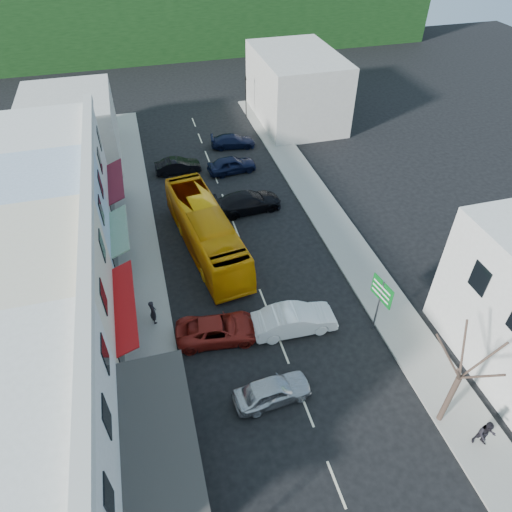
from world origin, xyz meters
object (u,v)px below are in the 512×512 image
at_px(car_silver, 273,391).
at_px(pedestrian_left, 153,312).
at_px(street_tree, 459,378).
at_px(car_white, 294,321).
at_px(direction_sign, 378,306).
at_px(traffic_signal, 246,97).
at_px(car_red, 219,329).
at_px(pedestrian_right, 486,434).
at_px(bus, 206,232).

distance_m(car_silver, pedestrian_left, 8.84).
distance_m(car_silver, street_tree, 9.08).
height_order(car_silver, car_white, same).
relative_size(pedestrian_left, direction_sign, 0.43).
bearing_deg(car_white, traffic_signal, -7.20).
height_order(car_silver, car_red, same).
distance_m(pedestrian_left, pedestrian_right, 18.88).
bearing_deg(car_red, bus, 0.49).
distance_m(car_silver, traffic_signal, 35.48).
xyz_separation_m(car_silver, pedestrian_left, (-5.47, 6.94, 0.30)).
distance_m(pedestrian_right, traffic_signal, 39.84).
bearing_deg(traffic_signal, car_white, 76.52).
bearing_deg(pedestrian_right, car_white, 147.90).
relative_size(pedestrian_right, direction_sign, 0.43).
bearing_deg(traffic_signal, car_silver, 73.37).
bearing_deg(pedestrian_left, pedestrian_right, -140.48).
xyz_separation_m(bus, car_white, (3.65, -8.98, -0.85)).
bearing_deg(direction_sign, bus, 120.10).
height_order(bus, street_tree, street_tree).
distance_m(car_red, street_tree, 13.10).
distance_m(bus, car_white, 9.73).
xyz_separation_m(car_white, traffic_signal, (4.80, 30.44, 1.62)).
relative_size(bus, pedestrian_right, 6.82).
xyz_separation_m(car_red, traffic_signal, (9.32, 29.86, 1.62)).
distance_m(pedestrian_right, direction_sign, 8.37).
xyz_separation_m(car_red, street_tree, (9.74, -8.24, 2.99)).
bearing_deg(pedestrian_left, street_tree, -138.68).
distance_m(bus, direction_sign, 13.19).
xyz_separation_m(bus, street_tree, (8.86, -16.64, 2.14)).
height_order(bus, car_red, bus).
xyz_separation_m(pedestrian_left, traffic_signal, (12.91, 27.72, 1.32)).
distance_m(bus, car_red, 8.49).
xyz_separation_m(pedestrian_right, direction_sign, (-1.70, 8.14, 0.99)).
bearing_deg(street_tree, car_silver, 156.37).
relative_size(car_silver, direction_sign, 1.10).
relative_size(bus, car_white, 2.64).
height_order(car_red, pedestrian_right, pedestrian_right).
relative_size(car_silver, street_tree, 0.60).
xyz_separation_m(bus, car_red, (-0.87, -8.40, -0.85)).
bearing_deg(car_red, car_white, -90.94).
bearing_deg(direction_sign, car_silver, -167.00).
distance_m(car_white, car_red, 4.56).
relative_size(direction_sign, street_tree, 0.54).
relative_size(car_white, traffic_signal, 0.95).
height_order(car_white, pedestrian_right, pedestrian_right).
bearing_deg(direction_sign, pedestrian_left, 153.70).
xyz_separation_m(car_red, direction_sign, (9.24, -1.79, 1.29)).
relative_size(car_red, traffic_signal, 0.99).
xyz_separation_m(car_silver, car_white, (2.64, 4.22, 0.00)).
relative_size(bus, car_silver, 2.64).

